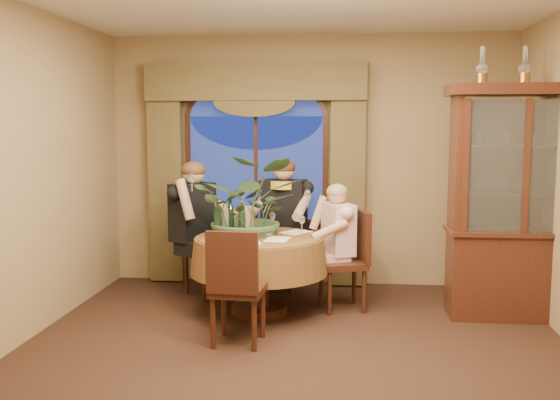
# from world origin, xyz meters

# --- Properties ---
(floor) EXTENTS (5.00, 5.00, 0.00)m
(floor) POSITION_xyz_m (0.00, 0.00, 0.00)
(floor) COLOR black
(floor) RESTS_ON ground
(wall_back) EXTENTS (4.50, 0.00, 4.50)m
(wall_back) POSITION_xyz_m (0.00, 2.50, 1.40)
(wall_back) COLOR #8D7551
(wall_back) RESTS_ON ground
(window) EXTENTS (1.62, 0.10, 1.32)m
(window) POSITION_xyz_m (-0.60, 2.43, 1.30)
(window) COLOR navy
(window) RESTS_ON wall_back
(arched_transom) EXTENTS (1.60, 0.06, 0.44)m
(arched_transom) POSITION_xyz_m (-0.60, 2.43, 2.08)
(arched_transom) COLOR navy
(arched_transom) RESTS_ON wall_back
(drapery_left) EXTENTS (0.38, 0.14, 2.32)m
(drapery_left) POSITION_xyz_m (-1.63, 2.38, 1.18)
(drapery_left) COLOR #4D4324
(drapery_left) RESTS_ON floor
(drapery_right) EXTENTS (0.38, 0.14, 2.32)m
(drapery_right) POSITION_xyz_m (0.43, 2.38, 1.18)
(drapery_right) COLOR #4D4324
(drapery_right) RESTS_ON floor
(swag_valance) EXTENTS (2.45, 0.16, 0.42)m
(swag_valance) POSITION_xyz_m (-0.60, 2.35, 2.28)
(swag_valance) COLOR #4D4324
(swag_valance) RESTS_ON wall_back
(dining_table) EXTENTS (1.65, 1.65, 0.75)m
(dining_table) POSITION_xyz_m (-0.41, 1.25, 0.38)
(dining_table) COLOR brown
(dining_table) RESTS_ON floor
(china_cabinet) EXTENTS (1.34, 0.53, 2.17)m
(china_cabinet) POSITION_xyz_m (1.99, 1.37, 1.08)
(china_cabinet) COLOR #36160E
(china_cabinet) RESTS_ON floor
(oil_lamp_left) EXTENTS (0.11, 0.11, 0.34)m
(oil_lamp_left) POSITION_xyz_m (1.62, 1.37, 2.34)
(oil_lamp_left) COLOR #A5722D
(oil_lamp_left) RESTS_ON china_cabinet
(oil_lamp_center) EXTENTS (0.11, 0.11, 0.34)m
(oil_lamp_center) POSITION_xyz_m (1.99, 1.37, 2.34)
(oil_lamp_center) COLOR #A5722D
(oil_lamp_center) RESTS_ON china_cabinet
(chair_right) EXTENTS (0.52, 0.52, 0.96)m
(chair_right) POSITION_xyz_m (0.38, 1.47, 0.48)
(chair_right) COLOR black
(chair_right) RESTS_ON floor
(chair_back_right) EXTENTS (0.46, 0.46, 0.96)m
(chair_back_right) POSITION_xyz_m (-0.32, 2.16, 0.48)
(chair_back_right) COLOR black
(chair_back_right) RESTS_ON floor
(chair_back) EXTENTS (0.59, 0.59, 0.96)m
(chair_back) POSITION_xyz_m (-1.04, 1.85, 0.48)
(chair_back) COLOR black
(chair_back) RESTS_ON floor
(chair_front_left) EXTENTS (0.45, 0.45, 0.96)m
(chair_front_left) POSITION_xyz_m (-0.47, 0.41, 0.48)
(chair_front_left) COLOR black
(chair_front_left) RESTS_ON floor
(person_pink) EXTENTS (0.55, 0.57, 1.23)m
(person_pink) POSITION_xyz_m (0.34, 1.58, 0.62)
(person_pink) COLOR beige
(person_pink) RESTS_ON floor
(person_back) EXTENTS (0.67, 0.69, 1.44)m
(person_back) POSITION_xyz_m (-1.17, 1.71, 0.72)
(person_back) COLOR black
(person_back) RESTS_ON floor
(person_scarf) EXTENTS (0.60, 0.56, 1.45)m
(person_scarf) POSITION_xyz_m (-0.25, 2.10, 0.73)
(person_scarf) COLOR black
(person_scarf) RESTS_ON floor
(stoneware_vase) EXTENTS (0.14, 0.14, 0.27)m
(stoneware_vase) POSITION_xyz_m (-0.55, 1.37, 0.88)
(stoneware_vase) COLOR tan
(stoneware_vase) RESTS_ON dining_table
(centerpiece_plant) EXTENTS (1.02, 1.13, 0.88)m
(centerpiece_plant) POSITION_xyz_m (-0.51, 1.38, 1.39)
(centerpiece_plant) COLOR #395535
(centerpiece_plant) RESTS_ON dining_table
(olive_bowl) EXTENTS (0.15, 0.15, 0.05)m
(olive_bowl) POSITION_xyz_m (-0.36, 1.21, 0.77)
(olive_bowl) COLOR #54602E
(olive_bowl) RESTS_ON dining_table
(cheese_platter) EXTENTS (0.34, 0.34, 0.02)m
(cheese_platter) POSITION_xyz_m (-0.58, 0.87, 0.76)
(cheese_platter) COLOR black
(cheese_platter) RESTS_ON dining_table
(wine_bottle_0) EXTENTS (0.07, 0.07, 0.33)m
(wine_bottle_0) POSITION_xyz_m (-0.80, 1.21, 0.92)
(wine_bottle_0) COLOR black
(wine_bottle_0) RESTS_ON dining_table
(wine_bottle_1) EXTENTS (0.07, 0.07, 0.33)m
(wine_bottle_1) POSITION_xyz_m (-0.76, 1.36, 0.92)
(wine_bottle_1) COLOR tan
(wine_bottle_1) RESTS_ON dining_table
(wine_bottle_2) EXTENTS (0.07, 0.07, 0.33)m
(wine_bottle_2) POSITION_xyz_m (-0.57, 1.21, 0.92)
(wine_bottle_2) COLOR black
(wine_bottle_2) RESTS_ON dining_table
(wine_bottle_3) EXTENTS (0.07, 0.07, 0.33)m
(wine_bottle_3) POSITION_xyz_m (-0.59, 1.31, 0.92)
(wine_bottle_3) COLOR tan
(wine_bottle_3) RESTS_ON dining_table
(wine_bottle_4) EXTENTS (0.07, 0.07, 0.33)m
(wine_bottle_4) POSITION_xyz_m (-0.71, 1.40, 0.92)
(wine_bottle_4) COLOR black
(wine_bottle_4) RESTS_ON dining_table
(tasting_paper_0) EXTENTS (0.24, 0.32, 0.00)m
(tasting_paper_0) POSITION_xyz_m (-0.22, 1.09, 0.75)
(tasting_paper_0) COLOR white
(tasting_paper_0) RESTS_ON dining_table
(tasting_paper_1) EXTENTS (0.34, 0.37, 0.00)m
(tasting_paper_1) POSITION_xyz_m (-0.08, 1.49, 0.75)
(tasting_paper_1) COLOR white
(tasting_paper_1) RESTS_ON dining_table
(tasting_paper_2) EXTENTS (0.29, 0.35, 0.00)m
(tasting_paper_2) POSITION_xyz_m (-0.47, 0.93, 0.75)
(tasting_paper_2) COLOR white
(tasting_paper_2) RESTS_ON dining_table
(wine_glass_person_pink) EXTENTS (0.07, 0.07, 0.18)m
(wine_glass_person_pink) POSITION_xyz_m (-0.02, 1.42, 0.84)
(wine_glass_person_pink) COLOR silver
(wine_glass_person_pink) RESTS_ON dining_table
(wine_glass_person_back) EXTENTS (0.07, 0.07, 0.18)m
(wine_glass_person_back) POSITION_xyz_m (-0.78, 1.48, 0.84)
(wine_glass_person_back) COLOR silver
(wine_glass_person_back) RESTS_ON dining_table
(wine_glass_person_scarf) EXTENTS (0.07, 0.07, 0.18)m
(wine_glass_person_scarf) POSITION_xyz_m (-0.33, 1.67, 0.84)
(wine_glass_person_scarf) COLOR silver
(wine_glass_person_scarf) RESTS_ON dining_table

